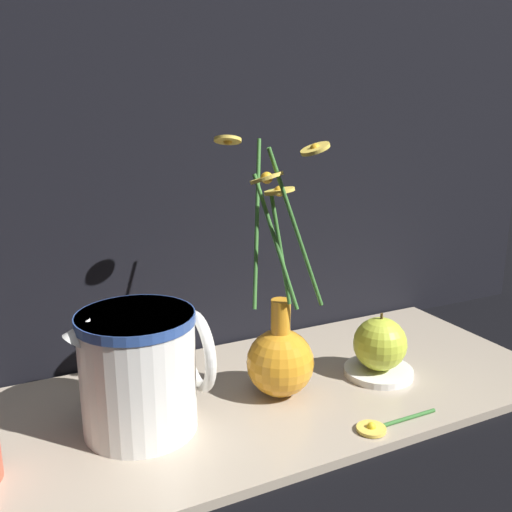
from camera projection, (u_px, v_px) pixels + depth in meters
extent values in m
plane|color=black|center=(248.00, 404.00, 0.78)|extent=(6.00, 6.00, 0.00)
cube|color=tan|center=(248.00, 400.00, 0.77)|extent=(0.89, 0.35, 0.01)
sphere|color=orange|center=(280.00, 363.00, 0.77)|extent=(0.09, 0.09, 0.09)
cylinder|color=orange|center=(281.00, 320.00, 0.75)|extent=(0.03, 0.03, 0.05)
cylinder|color=#3D7A33|center=(280.00, 248.00, 0.71)|extent=(0.03, 0.02, 0.15)
cylinder|color=#EAC64C|center=(279.00, 191.00, 0.68)|extent=(0.05, 0.05, 0.01)
sphere|color=gold|center=(279.00, 191.00, 0.68)|extent=(0.01, 0.01, 0.01)
cylinder|color=#3D7A33|center=(255.00, 223.00, 0.72)|extent=(0.04, 0.06, 0.21)
cylinder|color=#EAC64C|center=(228.00, 140.00, 0.70)|extent=(0.05, 0.05, 0.01)
sphere|color=gold|center=(228.00, 140.00, 0.70)|extent=(0.01, 0.01, 0.01)
cylinder|color=#3D7A33|center=(276.00, 243.00, 0.70)|extent=(0.05, 0.05, 0.17)
cylinder|color=#EAC64C|center=(270.00, 178.00, 0.65)|extent=(0.06, 0.06, 0.02)
sphere|color=gold|center=(270.00, 178.00, 0.65)|extent=(0.01, 0.01, 0.01)
cylinder|color=#3D7A33|center=(297.00, 231.00, 0.69)|extent=(0.08, 0.01, 0.20)
cylinder|color=#EAC64C|center=(315.00, 149.00, 0.63)|extent=(0.03, 0.03, 0.02)
sphere|color=gold|center=(315.00, 149.00, 0.63)|extent=(0.01, 0.01, 0.01)
cylinder|color=white|center=(138.00, 372.00, 0.68)|extent=(0.14, 0.14, 0.15)
cylinder|color=#2D4C93|center=(135.00, 318.00, 0.66)|extent=(0.14, 0.14, 0.01)
torus|color=white|center=(198.00, 351.00, 0.71)|extent=(0.01, 0.10, 0.10)
cone|color=white|center=(84.00, 330.00, 0.64)|extent=(0.05, 0.04, 0.05)
cylinder|color=white|center=(378.00, 371.00, 0.83)|extent=(0.10, 0.10, 0.01)
sphere|color=#B7C638|center=(380.00, 344.00, 0.82)|extent=(0.08, 0.08, 0.08)
cylinder|color=#4C3819|center=(382.00, 316.00, 0.81)|extent=(0.00, 0.00, 0.01)
cylinder|color=#336B2D|center=(404.00, 419.00, 0.71)|extent=(0.10, 0.01, 0.01)
cylinder|color=#EAC64C|center=(371.00, 429.00, 0.69)|extent=(0.04, 0.04, 0.00)
sphere|color=yellow|center=(371.00, 427.00, 0.69)|extent=(0.01, 0.01, 0.01)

